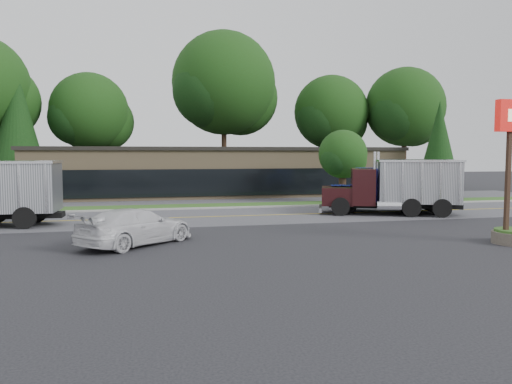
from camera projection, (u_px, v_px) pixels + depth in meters
ground at (258, 243)px, 20.98m from camera, size 140.00×140.00×0.00m
road at (224, 217)px, 29.73m from camera, size 60.00×8.00×0.02m
center_line at (224, 217)px, 29.73m from camera, size 60.00×0.12×0.01m
curb at (214, 209)px, 33.82m from camera, size 60.00×0.30×0.12m
grass_verge at (211, 206)px, 35.57m from camera, size 60.00×3.40×0.03m
far_parking at (203, 200)px, 40.43m from camera, size 60.00×7.00×0.02m
strip_mall at (217, 172)px, 46.55m from camera, size 32.00×12.00×4.00m
tree_far_b at (91, 115)px, 51.38m from camera, size 8.43×7.93×12.02m
tree_far_c at (225, 88)px, 54.26m from camera, size 11.88×11.19×16.95m
tree_far_d at (332, 116)px, 56.10m from camera, size 8.76×8.24×12.49m
tree_far_e at (406, 111)px, 55.88m from camera, size 9.34×8.79×13.33m
evergreen_left at (17, 123)px, 46.14m from camera, size 5.25×5.25×11.94m
evergreen_right at (439, 145)px, 42.53m from camera, size 3.61×3.61×8.20m
tree_verge at (343, 157)px, 37.55m from camera, size 3.88×3.65×5.53m
dump_truck_blue at (398, 184)px, 31.93m from camera, size 7.90×4.81×3.36m
dump_truck_maroon at (398, 185)px, 30.48m from camera, size 8.55×5.25×3.36m
rally_car at (136, 227)px, 20.54m from camera, size 5.28×5.08×1.51m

